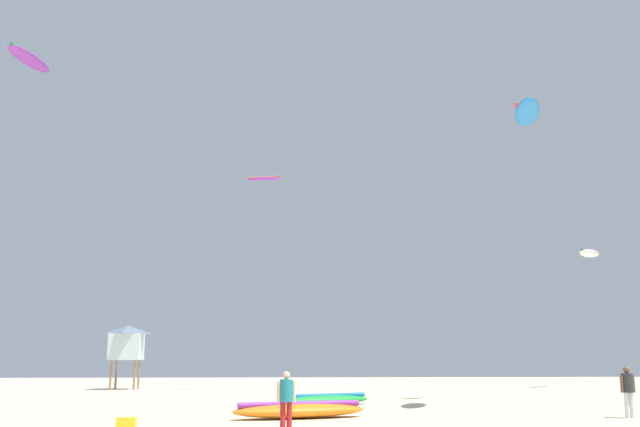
{
  "coord_description": "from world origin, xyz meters",
  "views": [
    {
      "loc": [
        -1.78,
        -15.13,
        2.12
      ],
      "look_at": [
        0.0,
        17.29,
        8.66
      ],
      "focal_mm": 39.91,
      "sensor_mm": 36.0,
      "label": 1
    }
  ],
  "objects_px": {
    "person_foreground": "(286,396)",
    "person_midground": "(628,388)",
    "kite_grounded_near": "(325,400)",
    "gear_bag": "(126,423)",
    "kite_grounded_mid": "(300,410)",
    "kite_aloft_2": "(264,179)",
    "kite_aloft_4": "(589,253)",
    "kite_aloft_3": "(29,59)",
    "lifeguard_tower": "(127,342)",
    "kite_aloft_1": "(527,113)",
    "kite_aloft_0": "(525,109)"
  },
  "relations": [
    {
      "from": "kite_grounded_near",
      "to": "kite_aloft_4",
      "type": "relative_size",
      "value": 1.6
    },
    {
      "from": "gear_bag",
      "to": "kite_aloft_3",
      "type": "height_order",
      "value": "kite_aloft_3"
    },
    {
      "from": "person_midground",
      "to": "kite_aloft_1",
      "type": "distance_m",
      "value": 12.61
    },
    {
      "from": "kite_aloft_1",
      "to": "kite_aloft_3",
      "type": "relative_size",
      "value": 0.83
    },
    {
      "from": "kite_aloft_3",
      "to": "kite_aloft_4",
      "type": "height_order",
      "value": "kite_aloft_3"
    },
    {
      "from": "kite_aloft_1",
      "to": "lifeguard_tower",
      "type": "bearing_deg",
      "value": 138.13
    },
    {
      "from": "person_foreground",
      "to": "kite_grounded_near",
      "type": "height_order",
      "value": "person_foreground"
    },
    {
      "from": "kite_grounded_mid",
      "to": "gear_bag",
      "type": "distance_m",
      "value": 6.18
    },
    {
      "from": "kite_aloft_0",
      "to": "kite_grounded_near",
      "type": "bearing_deg",
      "value": -168.52
    },
    {
      "from": "kite_aloft_0",
      "to": "kite_aloft_1",
      "type": "bearing_deg",
      "value": -109.27
    },
    {
      "from": "lifeguard_tower",
      "to": "kite_aloft_0",
      "type": "distance_m",
      "value": 29.11
    },
    {
      "from": "kite_aloft_2",
      "to": "kite_aloft_4",
      "type": "bearing_deg",
      "value": 7.28
    },
    {
      "from": "person_midground",
      "to": "kite_aloft_4",
      "type": "xyz_separation_m",
      "value": [
        9.68,
        23.94,
        8.3
      ]
    },
    {
      "from": "kite_aloft_2",
      "to": "kite_aloft_3",
      "type": "relative_size",
      "value": 0.53
    },
    {
      "from": "kite_grounded_near",
      "to": "kite_grounded_mid",
      "type": "bearing_deg",
      "value": -101.08
    },
    {
      "from": "person_midground",
      "to": "kite_grounded_mid",
      "type": "relative_size",
      "value": 0.35
    },
    {
      "from": "person_foreground",
      "to": "kite_aloft_2",
      "type": "height_order",
      "value": "kite_aloft_2"
    },
    {
      "from": "kite_aloft_3",
      "to": "kite_aloft_4",
      "type": "relative_size",
      "value": 1.7
    },
    {
      "from": "kite_aloft_2",
      "to": "kite_grounded_mid",
      "type": "bearing_deg",
      "value": -84.72
    },
    {
      "from": "person_foreground",
      "to": "kite_aloft_1",
      "type": "xyz_separation_m",
      "value": [
        10.67,
        8.3,
        11.77
      ]
    },
    {
      "from": "kite_aloft_0",
      "to": "kite_aloft_4",
      "type": "height_order",
      "value": "kite_aloft_0"
    },
    {
      "from": "kite_aloft_4",
      "to": "kite_aloft_2",
      "type": "bearing_deg",
      "value": -172.72
    },
    {
      "from": "person_midground",
      "to": "kite_aloft_4",
      "type": "height_order",
      "value": "kite_aloft_4"
    },
    {
      "from": "kite_aloft_0",
      "to": "kite_aloft_1",
      "type": "height_order",
      "value": "kite_aloft_0"
    },
    {
      "from": "kite_grounded_near",
      "to": "kite_grounded_mid",
      "type": "height_order",
      "value": "kite_grounded_mid"
    },
    {
      "from": "lifeguard_tower",
      "to": "kite_aloft_3",
      "type": "distance_m",
      "value": 19.98
    },
    {
      "from": "person_foreground",
      "to": "kite_grounded_near",
      "type": "distance_m",
      "value": 11.33
    },
    {
      "from": "person_midground",
      "to": "kite_aloft_0",
      "type": "xyz_separation_m",
      "value": [
        0.34,
        9.42,
        13.74
      ]
    },
    {
      "from": "kite_grounded_near",
      "to": "kite_aloft_4",
      "type": "xyz_separation_m",
      "value": [
        19.93,
        16.67,
        9.09
      ]
    },
    {
      "from": "kite_aloft_3",
      "to": "kite_grounded_mid",
      "type": "bearing_deg",
      "value": -48.26
    },
    {
      "from": "kite_grounded_near",
      "to": "kite_aloft_4",
      "type": "height_order",
      "value": "kite_aloft_4"
    },
    {
      "from": "kite_grounded_near",
      "to": "kite_aloft_2",
      "type": "bearing_deg",
      "value": 103.17
    },
    {
      "from": "person_foreground",
      "to": "gear_bag",
      "type": "distance_m",
      "value": 5.03
    },
    {
      "from": "person_foreground",
      "to": "person_midground",
      "type": "xyz_separation_m",
      "value": [
        12.07,
        3.88,
        0.05
      ]
    },
    {
      "from": "person_midground",
      "to": "lifeguard_tower",
      "type": "relative_size",
      "value": 0.43
    },
    {
      "from": "kite_aloft_4",
      "to": "kite_grounded_near",
      "type": "bearing_deg",
      "value": -140.08
    },
    {
      "from": "person_foreground",
      "to": "gear_bag",
      "type": "relative_size",
      "value": 3.03
    },
    {
      "from": "gear_bag",
      "to": "kite_aloft_0",
      "type": "xyz_separation_m",
      "value": [
        17.22,
        12.04,
        14.61
      ]
    },
    {
      "from": "gear_bag",
      "to": "kite_aloft_1",
      "type": "relative_size",
      "value": 0.14
    },
    {
      "from": "kite_grounded_mid",
      "to": "kite_aloft_1",
      "type": "relative_size",
      "value": 1.29
    },
    {
      "from": "person_foreground",
      "to": "kite_aloft_4",
      "type": "distance_m",
      "value": 36.29
    },
    {
      "from": "person_foreground",
      "to": "kite_aloft_4",
      "type": "xyz_separation_m",
      "value": [
        21.76,
        27.82,
        8.35
      ]
    },
    {
      "from": "person_foreground",
      "to": "person_midground",
      "type": "relative_size",
      "value": 0.96
    },
    {
      "from": "kite_grounded_mid",
      "to": "gear_bag",
      "type": "bearing_deg",
      "value": -149.28
    },
    {
      "from": "person_midground",
      "to": "lifeguard_tower",
      "type": "bearing_deg",
      "value": 31.99
    },
    {
      "from": "person_midground",
      "to": "gear_bag",
      "type": "distance_m",
      "value": 17.1
    },
    {
      "from": "person_midground",
      "to": "kite_grounded_near",
      "type": "relative_size",
      "value": 0.4
    },
    {
      "from": "person_foreground",
      "to": "kite_aloft_0",
      "type": "distance_m",
      "value": 22.83
    },
    {
      "from": "person_foreground",
      "to": "kite_grounded_near",
      "type": "bearing_deg",
      "value": 157.09
    },
    {
      "from": "kite_grounded_mid",
      "to": "person_foreground",
      "type": "bearing_deg",
      "value": -96.61
    }
  ]
}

